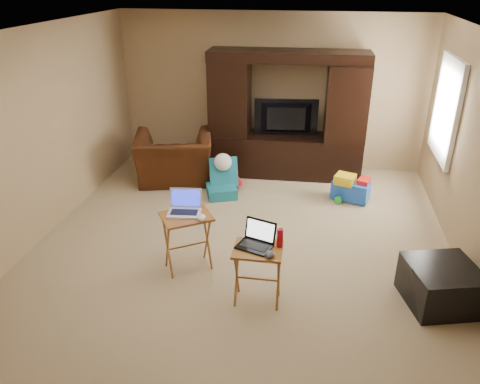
% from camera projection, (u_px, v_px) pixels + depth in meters
% --- Properties ---
extents(floor, '(5.50, 5.50, 0.00)m').
position_uv_depth(floor, '(243.00, 244.00, 5.77)').
color(floor, tan).
rests_on(floor, ground).
extents(ceiling, '(5.50, 5.50, 0.00)m').
position_uv_depth(ceiling, '(243.00, 31.00, 4.70)').
color(ceiling, silver).
rests_on(ceiling, ground).
extents(wall_back, '(5.00, 0.00, 5.00)m').
position_uv_depth(wall_back, '(271.00, 92.00, 7.68)').
color(wall_back, tan).
rests_on(wall_back, ground).
extents(wall_front, '(5.00, 0.00, 5.00)m').
position_uv_depth(wall_front, '(166.00, 304.00, 2.79)').
color(wall_front, tan).
rests_on(wall_front, ground).
extents(wall_left, '(0.00, 5.50, 5.50)m').
position_uv_depth(wall_left, '(39.00, 136.00, 5.63)').
color(wall_left, tan).
rests_on(wall_left, ground).
extents(wall_right, '(0.00, 5.50, 5.50)m').
position_uv_depth(wall_right, '(480.00, 163.00, 4.85)').
color(wall_right, tan).
rests_on(wall_right, ground).
extents(window_pane, '(0.00, 1.20, 1.20)m').
position_uv_depth(window_pane, '(448.00, 109.00, 6.16)').
color(window_pane, white).
rests_on(window_pane, ground).
extents(window_frame, '(0.06, 1.14, 1.34)m').
position_uv_depth(window_frame, '(446.00, 109.00, 6.17)').
color(window_frame, white).
rests_on(window_frame, ground).
extents(entertainment_center, '(2.44, 0.69, 1.98)m').
position_uv_depth(entertainment_center, '(286.00, 116.00, 7.34)').
color(entertainment_center, black).
rests_on(entertainment_center, floor).
extents(television, '(1.01, 0.24, 0.58)m').
position_uv_depth(television, '(286.00, 119.00, 7.32)').
color(television, black).
rests_on(television, entertainment_center).
extents(recliner, '(1.38, 1.28, 0.76)m').
position_uv_depth(recliner, '(174.00, 158.00, 7.36)').
color(recliner, '#44210E').
rests_on(recliner, floor).
extents(child_rocker, '(0.56, 0.60, 0.56)m').
position_uv_depth(child_rocker, '(221.00, 179.00, 6.87)').
color(child_rocker, '#19718A').
rests_on(child_rocker, floor).
extents(plush_toy, '(0.32, 0.27, 0.35)m').
position_uv_depth(plush_toy, '(233.00, 178.00, 7.16)').
color(plush_toy, red).
rests_on(plush_toy, floor).
extents(push_toy, '(0.63, 0.54, 0.40)m').
position_uv_depth(push_toy, '(351.00, 188.00, 6.79)').
color(push_toy, blue).
rests_on(push_toy, floor).
extents(ottoman, '(0.81, 0.81, 0.42)m').
position_uv_depth(ottoman, '(441.00, 285.00, 4.67)').
color(ottoman, black).
rests_on(ottoman, floor).
extents(tray_table_left, '(0.66, 0.63, 0.67)m').
position_uv_depth(tray_table_left, '(188.00, 242.00, 5.17)').
color(tray_table_left, '#AB6F29').
rests_on(tray_table_left, floor).
extents(tray_table_right, '(0.48, 0.39, 0.62)m').
position_uv_depth(tray_table_right, '(258.00, 275.00, 4.64)').
color(tray_table_right, '#A96728').
rests_on(tray_table_right, floor).
extents(laptop_left, '(0.38, 0.33, 0.24)m').
position_uv_depth(laptop_left, '(184.00, 204.00, 5.00)').
color(laptop_left, silver).
rests_on(laptop_left, tray_table_left).
extents(laptop_right, '(0.39, 0.36, 0.24)m').
position_uv_depth(laptop_right, '(254.00, 237.00, 4.48)').
color(laptop_right, black).
rests_on(laptop_right, tray_table_right).
extents(mouse_left, '(0.11, 0.15, 0.06)m').
position_uv_depth(mouse_left, '(202.00, 218.00, 4.92)').
color(mouse_left, silver).
rests_on(mouse_left, tray_table_left).
extents(mouse_right, '(0.10, 0.14, 0.05)m').
position_uv_depth(mouse_right, '(270.00, 255.00, 4.37)').
color(mouse_right, '#393A3E').
rests_on(mouse_right, tray_table_right).
extents(water_bottle, '(0.06, 0.06, 0.19)m').
position_uv_depth(water_bottle, '(280.00, 238.00, 4.51)').
color(water_bottle, red).
rests_on(water_bottle, tray_table_right).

